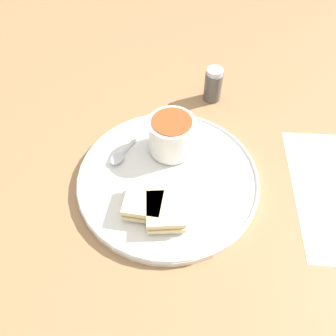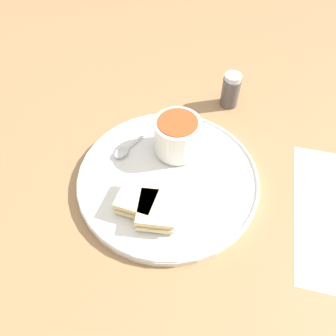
{
  "view_description": "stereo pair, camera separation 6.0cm",
  "coord_description": "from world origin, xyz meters",
  "px_view_note": "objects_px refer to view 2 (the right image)",
  "views": [
    {
      "loc": [
        -0.13,
        0.35,
        0.52
      ],
      "look_at": [
        0.0,
        0.0,
        0.04
      ],
      "focal_mm": 35.0,
      "sensor_mm": 36.0,
      "label": 1
    },
    {
      "loc": [
        -0.18,
        0.32,
        0.52
      ],
      "look_at": [
        0.0,
        0.0,
        0.04
      ],
      "focal_mm": 35.0,
      "sensor_mm": 36.0,
      "label": 2
    }
  ],
  "objects_px": {
    "spoon": "(125,149)",
    "sandwich_half_far": "(157,211)",
    "salt_shaker": "(231,90)",
    "soup_bowl": "(177,136)",
    "sandwich_half_near": "(138,198)"
  },
  "relations": [
    {
      "from": "soup_bowl",
      "to": "sandwich_half_far",
      "type": "xyz_separation_m",
      "value": [
        -0.04,
        0.15,
        -0.02
      ]
    },
    {
      "from": "spoon",
      "to": "sandwich_half_near",
      "type": "height_order",
      "value": "sandwich_half_near"
    },
    {
      "from": "spoon",
      "to": "salt_shaker",
      "type": "distance_m",
      "value": 0.28
    },
    {
      "from": "soup_bowl",
      "to": "sandwich_half_near",
      "type": "xyz_separation_m",
      "value": [
        -0.0,
        0.15,
        -0.02
      ]
    },
    {
      "from": "sandwich_half_near",
      "to": "salt_shaker",
      "type": "distance_m",
      "value": 0.34
    },
    {
      "from": "sandwich_half_far",
      "to": "salt_shaker",
      "type": "xyz_separation_m",
      "value": [
        0.01,
        -0.35,
        0.01
      ]
    },
    {
      "from": "soup_bowl",
      "to": "spoon",
      "type": "distance_m",
      "value": 0.11
    },
    {
      "from": "sandwich_half_far",
      "to": "salt_shaker",
      "type": "bearing_deg",
      "value": -88.12
    },
    {
      "from": "sandwich_half_near",
      "to": "salt_shaker",
      "type": "bearing_deg",
      "value": -95.14
    },
    {
      "from": "spoon",
      "to": "sandwich_half_near",
      "type": "relative_size",
      "value": 1.27
    },
    {
      "from": "soup_bowl",
      "to": "sandwich_half_near",
      "type": "relative_size",
      "value": 1.13
    },
    {
      "from": "soup_bowl",
      "to": "spoon",
      "type": "relative_size",
      "value": 0.89
    },
    {
      "from": "sandwich_half_near",
      "to": "sandwich_half_far",
      "type": "distance_m",
      "value": 0.04
    },
    {
      "from": "spoon",
      "to": "sandwich_half_far",
      "type": "xyz_separation_m",
      "value": [
        -0.13,
        0.09,
        0.01
      ]
    },
    {
      "from": "salt_shaker",
      "to": "sandwich_half_near",
      "type": "bearing_deg",
      "value": 84.86
    }
  ]
}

